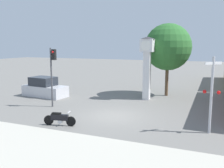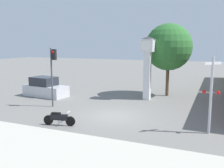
% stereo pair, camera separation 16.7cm
% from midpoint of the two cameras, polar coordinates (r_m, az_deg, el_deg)
% --- Properties ---
extents(ground_plane, '(120.00, 120.00, 0.00)m').
position_cam_midpoint_polar(ground_plane, '(17.00, 0.73, -7.30)').
color(ground_plane, slate).
extents(sidewalk_strip, '(36.00, 6.00, 0.10)m').
position_cam_midpoint_polar(sidewalk_strip, '(11.15, -13.81, -16.34)').
color(sidewalk_strip, '#BCB7A8').
rests_on(sidewalk_strip, ground_plane).
extents(motorcycle, '(1.96, 0.59, 0.87)m').
position_cam_midpoint_polar(motorcycle, '(15.29, -11.69, -7.72)').
color(motorcycle, black).
rests_on(motorcycle, ground_plane).
extents(clock_tower, '(1.29, 1.29, 5.44)m').
position_cam_midpoint_polar(clock_tower, '(21.68, 8.35, 5.76)').
color(clock_tower, white).
rests_on(clock_tower, ground_plane).
extents(traffic_light, '(0.50, 0.35, 4.52)m').
position_cam_midpoint_polar(traffic_light, '(19.42, -13.12, 3.83)').
color(traffic_light, '#47474C').
rests_on(traffic_light, ground_plane).
extents(railroad_crossing_signal, '(0.90, 0.82, 4.16)m').
position_cam_midpoint_polar(railroad_crossing_signal, '(14.23, 22.01, -1.82)').
color(railroad_crossing_signal, '#B7B7BC').
rests_on(railroad_crossing_signal, ground_plane).
extents(street_tree, '(4.29, 4.29, 6.69)m').
position_cam_midpoint_polar(street_tree, '(23.66, 12.99, 8.21)').
color(street_tree, brown).
rests_on(street_tree, ground_plane).
extents(parked_car, '(4.37, 2.24, 1.80)m').
position_cam_midpoint_polar(parked_car, '(24.03, -14.82, -0.92)').
color(parked_car, silver).
rests_on(parked_car, ground_plane).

